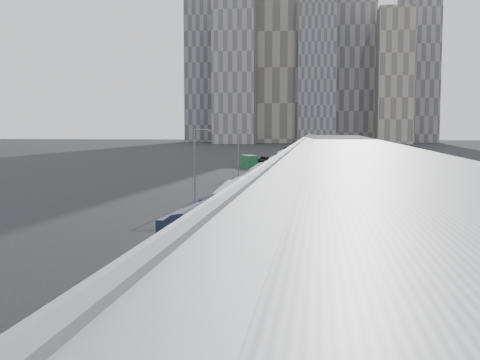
% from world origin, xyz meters
% --- Properties ---
extents(sidewalk, '(10.00, 170.00, 0.12)m').
position_xyz_m(sidewalk, '(9.00, 55.00, 0.06)').
color(sidewalk, gray).
rests_on(sidewalk, ground).
extents(lane_line, '(0.12, 160.00, 0.02)m').
position_xyz_m(lane_line, '(-1.50, 55.00, 0.01)').
color(lane_line, gold).
rests_on(lane_line, ground).
extents(depot, '(12.45, 160.40, 7.20)m').
position_xyz_m(depot, '(12.99, 55.00, 3.51)').
color(depot, gray).
rests_on(depot, ground).
extents(skyline, '(145.00, 64.00, 120.00)m').
position_xyz_m(skyline, '(-2.90, 324.16, 50.85)').
color(skyline, slate).
rests_on(skyline, ground).
extents(bus_0, '(2.93, 13.17, 3.84)m').
position_xyz_m(bus_0, '(2.78, 6.82, 1.62)').
color(bus_0, silver).
rests_on(bus_0, ground).
extents(bus_1, '(3.60, 13.80, 3.99)m').
position_xyz_m(bus_1, '(2.11, 20.58, 1.69)').
color(bus_1, black).
rests_on(bus_1, ground).
extents(bus_2, '(3.42, 13.72, 3.98)m').
position_xyz_m(bus_2, '(2.17, 33.34, 1.68)').
color(bus_2, white).
rests_on(bus_2, ground).
extents(bus_3, '(2.85, 12.76, 3.73)m').
position_xyz_m(bus_3, '(1.97, 48.80, 1.57)').
color(bus_3, gray).
rests_on(bus_3, ground).
extents(bus_4, '(3.10, 14.03, 4.09)m').
position_xyz_m(bus_4, '(2.36, 60.04, 1.73)').
color(bus_4, '#96989F').
rests_on(bus_4, ground).
extents(bus_5, '(2.81, 12.59, 3.67)m').
position_xyz_m(bus_5, '(2.28, 76.14, 1.55)').
color(bus_5, '#161B33').
rests_on(bus_5, ground).
extents(bus_6, '(2.78, 12.21, 3.55)m').
position_xyz_m(bus_6, '(1.72, 90.16, 1.50)').
color(bus_6, white).
rests_on(bus_6, ground).
extents(bus_7, '(2.86, 12.78, 3.74)m').
position_xyz_m(bus_7, '(2.72, 103.84, 1.58)').
color(bus_7, gray).
rests_on(bus_7, ground).
extents(bus_8, '(2.88, 12.95, 3.78)m').
position_xyz_m(bus_8, '(1.81, 117.08, 1.59)').
color(bus_8, '#B7BBC2').
rests_on(bus_8, ground).
extents(bus_9, '(3.99, 14.03, 4.05)m').
position_xyz_m(bus_9, '(2.30, 131.24, 1.71)').
color(bus_9, black).
rests_on(bus_9, ground).
extents(bus_10, '(3.72, 13.04, 3.76)m').
position_xyz_m(bus_10, '(2.20, 147.83, 1.59)').
color(bus_10, '#BABABC').
rests_on(bus_10, ground).
extents(tree_0, '(2.39, 2.39, 4.57)m').
position_xyz_m(tree_0, '(5.60, 5.63, 3.36)').
color(tree_0, black).
rests_on(tree_0, ground).
extents(tree_1, '(2.31, 2.31, 4.44)m').
position_xyz_m(tree_1, '(5.65, 28.41, 3.28)').
color(tree_1, black).
rests_on(tree_1, ground).
extents(tree_2, '(2.62, 2.62, 4.77)m').
position_xyz_m(tree_2, '(5.49, 59.94, 3.45)').
color(tree_2, black).
rests_on(tree_2, ground).
extents(tree_3, '(1.22, 1.22, 3.98)m').
position_xyz_m(tree_3, '(6.19, 82.60, 3.27)').
color(tree_3, black).
rests_on(tree_3, ground).
extents(tree_4, '(1.06, 1.06, 4.36)m').
position_xyz_m(tree_4, '(6.27, 106.67, 3.65)').
color(tree_4, black).
rests_on(tree_4, ground).
extents(tree_5, '(2.44, 2.44, 4.26)m').
position_xyz_m(tree_5, '(5.58, 125.51, 3.03)').
color(tree_5, black).
rests_on(tree_5, ground).
extents(street_lamp_near, '(2.04, 0.22, 8.64)m').
position_xyz_m(street_lamp_near, '(-5.08, 51.31, 5.00)').
color(street_lamp_near, '#59595E').
rests_on(street_lamp_near, ground).
extents(street_lamp_far, '(2.04, 0.22, 8.44)m').
position_xyz_m(street_lamp_far, '(-4.77, 88.21, 4.90)').
color(street_lamp_far, '#59595E').
rests_on(street_lamp_far, ground).
extents(shipping_container, '(4.39, 6.14, 2.72)m').
position_xyz_m(shipping_container, '(-5.74, 111.21, 1.36)').
color(shipping_container, '#164925').
rests_on(shipping_container, ground).
extents(suv, '(3.01, 5.78, 1.56)m').
position_xyz_m(suv, '(-4.21, 129.81, 0.78)').
color(suv, black).
rests_on(suv, ground).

